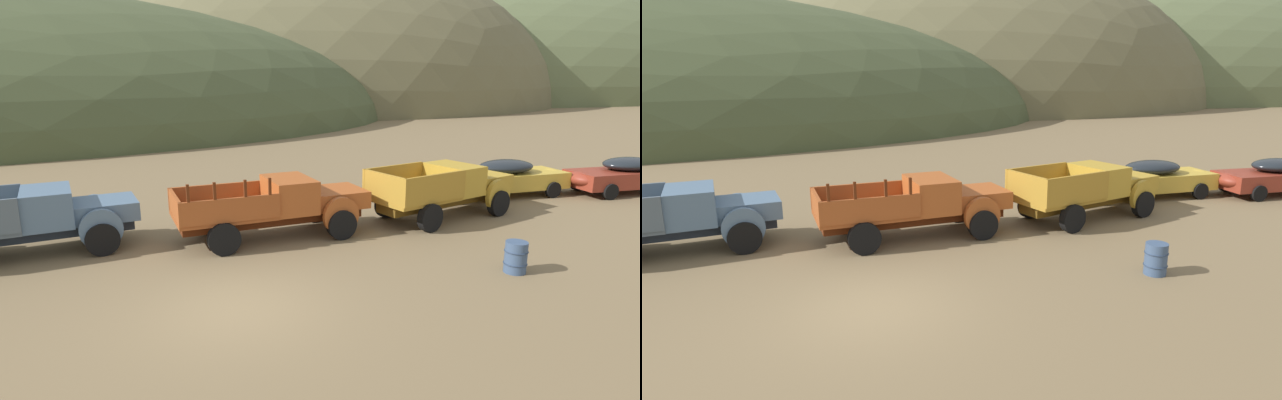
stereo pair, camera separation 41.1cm
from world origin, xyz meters
TOP-DOWN VIEW (x-y plane):
  - ground_plane at (0.00, 0.00)m, footprint 300.00×300.00m
  - hill_distant at (31.74, 74.16)m, footprint 82.82×67.97m
  - hill_far_left at (81.80, 76.44)m, footprint 118.85×57.86m
  - truck_chalk_blue at (-4.32, 5.89)m, footprint 6.11×2.84m
  - truck_oxide_orange at (2.75, 4.75)m, footprint 6.18×2.53m
  - truck_mustard at (9.12, 4.80)m, footprint 6.08×3.32m
  - car_faded_yellow at (13.61, 6.46)m, footprint 5.11×2.35m
  - car_rust_red at (18.21, 5.00)m, footprint 5.24×2.54m
  - oil_drum_foreground at (7.30, -0.60)m, footprint 0.62×0.62m

SIDE VIEW (x-z plane):
  - ground_plane at x=0.00m, z-range 0.00..0.00m
  - hill_distant at x=31.74m, z-range -23.71..23.71m
  - hill_far_left at x=81.80m, z-range -22.27..22.27m
  - oil_drum_foreground at x=7.30m, z-range 0.00..0.84m
  - car_faded_yellow at x=13.61m, z-range 0.03..1.60m
  - car_rust_red at x=18.21m, z-range 0.03..1.60m
  - truck_oxide_orange at x=2.75m, z-range -0.08..2.08m
  - truck_mustard at x=9.12m, z-range 0.06..1.97m
  - truck_chalk_blue at x=-4.32m, z-range 0.06..1.97m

